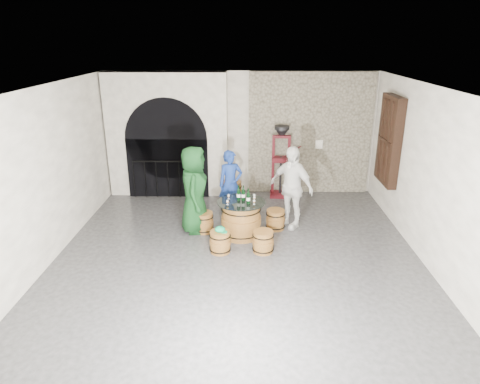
{
  "coord_description": "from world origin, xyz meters",
  "views": [
    {
      "loc": [
        0.2,
        -7.14,
        4.01
      ],
      "look_at": [
        0.03,
        0.97,
        1.05
      ],
      "focal_mm": 32.0,
      "sensor_mm": 36.0,
      "label": 1
    }
  ],
  "objects_px": {
    "barrel_stool_near_right": "(263,242)",
    "wine_bottle_center": "(248,198)",
    "person_blue": "(231,184)",
    "wine_bottle_right": "(243,194)",
    "barrel_stool_left": "(204,222)",
    "corking_press": "(281,156)",
    "person_green": "(194,190)",
    "wine_bottle_left": "(239,194)",
    "barrel_table": "(241,219)",
    "barrel_stool_far": "(233,212)",
    "barrel_stool_near_left": "(220,242)",
    "person_white": "(291,187)",
    "side_barrel": "(232,194)",
    "barrel_stool_right": "(275,219)"
  },
  "relations": [
    {
      "from": "barrel_stool_near_right",
      "to": "person_white",
      "type": "bearing_deg",
      "value": 63.02
    },
    {
      "from": "barrel_table",
      "to": "barrel_stool_left",
      "type": "height_order",
      "value": "barrel_table"
    },
    {
      "from": "barrel_stool_left",
      "to": "person_white",
      "type": "bearing_deg",
      "value": 10.3
    },
    {
      "from": "person_white",
      "to": "wine_bottle_center",
      "type": "relative_size",
      "value": 5.65
    },
    {
      "from": "barrel_stool_near_right",
      "to": "barrel_stool_left",
      "type": "bearing_deg",
      "value": 144.09
    },
    {
      "from": "barrel_stool_left",
      "to": "side_barrel",
      "type": "relative_size",
      "value": 0.66
    },
    {
      "from": "person_green",
      "to": "side_barrel",
      "type": "distance_m",
      "value": 1.69
    },
    {
      "from": "barrel_stool_right",
      "to": "person_blue",
      "type": "distance_m",
      "value": 1.37
    },
    {
      "from": "barrel_stool_near_left",
      "to": "person_white",
      "type": "bearing_deg",
      "value": 40.77
    },
    {
      "from": "person_green",
      "to": "person_blue",
      "type": "xyz_separation_m",
      "value": [
        0.74,
        0.85,
        -0.15
      ]
    },
    {
      "from": "person_blue",
      "to": "wine_bottle_right",
      "type": "distance_m",
      "value": 1.07
    },
    {
      "from": "wine_bottle_left",
      "to": "wine_bottle_center",
      "type": "height_order",
      "value": "same"
    },
    {
      "from": "person_white",
      "to": "wine_bottle_right",
      "type": "xyz_separation_m",
      "value": [
        -1.04,
        -0.46,
        -0.0
      ]
    },
    {
      "from": "barrel_stool_left",
      "to": "corking_press",
      "type": "relative_size",
      "value": 0.24
    },
    {
      "from": "barrel_stool_near_right",
      "to": "wine_bottle_center",
      "type": "relative_size",
      "value": 1.37
    },
    {
      "from": "barrel_stool_left",
      "to": "barrel_stool_far",
      "type": "bearing_deg",
      "value": 44.94
    },
    {
      "from": "side_barrel",
      "to": "corking_press",
      "type": "distance_m",
      "value": 1.66
    },
    {
      "from": "barrel_stool_left",
      "to": "corking_press",
      "type": "distance_m",
      "value": 3.0
    },
    {
      "from": "barrel_table",
      "to": "person_blue",
      "type": "height_order",
      "value": "person_blue"
    },
    {
      "from": "barrel_table",
      "to": "barrel_stool_far",
      "type": "height_order",
      "value": "barrel_table"
    },
    {
      "from": "wine_bottle_left",
      "to": "person_green",
      "type": "bearing_deg",
      "value": 170.65
    },
    {
      "from": "barrel_table",
      "to": "person_white",
      "type": "height_order",
      "value": "person_white"
    },
    {
      "from": "wine_bottle_center",
      "to": "barrel_stool_far",
      "type": "bearing_deg",
      "value": 110.52
    },
    {
      "from": "barrel_stool_left",
      "to": "person_green",
      "type": "xyz_separation_m",
      "value": [
        -0.19,
        0.05,
        0.73
      ]
    },
    {
      "from": "barrel_stool_near_right",
      "to": "barrel_stool_near_left",
      "type": "relative_size",
      "value": 1.0
    },
    {
      "from": "person_blue",
      "to": "corking_press",
      "type": "bearing_deg",
      "value": 27.66
    },
    {
      "from": "barrel_stool_right",
      "to": "wine_bottle_left",
      "type": "relative_size",
      "value": 1.37
    },
    {
      "from": "barrel_stool_near_right",
      "to": "barrel_stool_right",
      "type": "bearing_deg",
      "value": 74.31
    },
    {
      "from": "wine_bottle_center",
      "to": "corking_press",
      "type": "bearing_deg",
      "value": 71.66
    },
    {
      "from": "barrel_stool_left",
      "to": "person_blue",
      "type": "height_order",
      "value": "person_blue"
    },
    {
      "from": "barrel_stool_far",
      "to": "person_green",
      "type": "xyz_separation_m",
      "value": [
        -0.81,
        -0.57,
        0.73
      ]
    },
    {
      "from": "person_green",
      "to": "wine_bottle_center",
      "type": "relative_size",
      "value": 5.82
    },
    {
      "from": "barrel_stool_near_left",
      "to": "person_blue",
      "type": "relative_size",
      "value": 0.28
    },
    {
      "from": "wine_bottle_left",
      "to": "wine_bottle_center",
      "type": "distance_m",
      "value": 0.28
    },
    {
      "from": "barrel_table",
      "to": "barrel_stool_right",
      "type": "relative_size",
      "value": 2.29
    },
    {
      "from": "barrel_stool_near_left",
      "to": "person_white",
      "type": "relative_size",
      "value": 0.24
    },
    {
      "from": "wine_bottle_center",
      "to": "side_barrel",
      "type": "relative_size",
      "value": 0.48
    },
    {
      "from": "wine_bottle_right",
      "to": "wine_bottle_left",
      "type": "bearing_deg",
      "value": 176.17
    },
    {
      "from": "person_blue",
      "to": "wine_bottle_left",
      "type": "distance_m",
      "value": 1.04
    },
    {
      "from": "wine_bottle_right",
      "to": "corking_press",
      "type": "xyz_separation_m",
      "value": [
        0.95,
        2.35,
        0.19
      ]
    },
    {
      "from": "barrel_stool_right",
      "to": "wine_bottle_right",
      "type": "relative_size",
      "value": 1.37
    },
    {
      "from": "wine_bottle_center",
      "to": "corking_press",
      "type": "distance_m",
      "value": 2.68
    },
    {
      "from": "barrel_stool_right",
      "to": "person_green",
      "type": "relative_size",
      "value": 0.23
    },
    {
      "from": "barrel_stool_left",
      "to": "wine_bottle_left",
      "type": "distance_m",
      "value": 1.03
    },
    {
      "from": "barrel_stool_near_left",
      "to": "wine_bottle_right",
      "type": "height_order",
      "value": "wine_bottle_right"
    },
    {
      "from": "person_green",
      "to": "person_white",
      "type": "height_order",
      "value": "person_green"
    },
    {
      "from": "barrel_table",
      "to": "corking_press",
      "type": "relative_size",
      "value": 0.54
    },
    {
      "from": "barrel_stool_near_right",
      "to": "wine_bottle_left",
      "type": "xyz_separation_m",
      "value": [
        -0.5,
        0.8,
        0.69
      ]
    },
    {
      "from": "barrel_stool_near_right",
      "to": "wine_bottle_right",
      "type": "distance_m",
      "value": 1.13
    },
    {
      "from": "barrel_stool_right",
      "to": "wine_bottle_right",
      "type": "distance_m",
      "value": 1.03
    }
  ]
}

